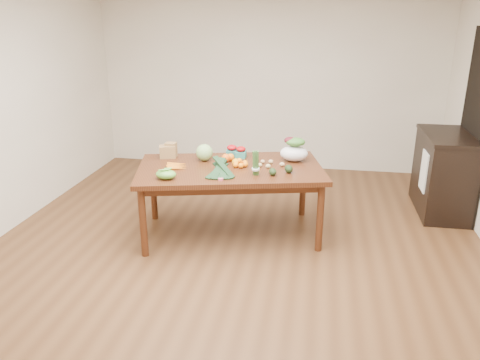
% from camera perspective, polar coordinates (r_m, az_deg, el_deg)
% --- Properties ---
extents(floor, '(6.00, 6.00, 0.00)m').
position_cam_1_polar(floor, '(4.54, -1.15, -9.80)').
color(floor, brown).
rests_on(floor, ground).
extents(room_walls, '(5.02, 6.02, 2.70)m').
position_cam_1_polar(room_walls, '(4.05, -1.28, 7.06)').
color(room_walls, silver).
rests_on(room_walls, floor).
extents(dining_table, '(2.06, 1.44, 0.75)m').
position_cam_1_polar(dining_table, '(4.92, -1.17, -2.55)').
color(dining_table, '#4C2711').
rests_on(dining_table, floor).
extents(doorway_dark, '(0.02, 1.00, 2.10)m').
position_cam_1_polar(doorway_dark, '(5.87, 26.73, 5.94)').
color(doorway_dark, black).
rests_on(doorway_dark, floor).
extents(cabinet, '(0.52, 1.02, 0.94)m').
position_cam_1_polar(cabinet, '(5.94, 23.49, 0.74)').
color(cabinet, black).
rests_on(cabinet, floor).
extents(dish_towel, '(0.02, 0.28, 0.45)m').
position_cam_1_polar(dish_towel, '(5.67, 21.50, 1.00)').
color(dish_towel, white).
rests_on(dish_towel, cabinet).
extents(paper_bag, '(0.26, 0.24, 0.16)m').
position_cam_1_polar(paper_bag, '(5.14, -8.84, 3.59)').
color(paper_bag, '#9A7145').
rests_on(paper_bag, dining_table).
extents(cabbage, '(0.18, 0.18, 0.18)m').
position_cam_1_polar(cabbage, '(4.98, -4.37, 3.36)').
color(cabbage, '#96B76A').
rests_on(cabbage, dining_table).
extents(strawberry_basket_a, '(0.13, 0.13, 0.10)m').
position_cam_1_polar(strawberry_basket_a, '(5.13, -1.01, 3.45)').
color(strawberry_basket_a, red).
rests_on(strawberry_basket_a, dining_table).
extents(strawberry_basket_b, '(0.13, 0.13, 0.10)m').
position_cam_1_polar(strawberry_basket_b, '(5.08, 0.12, 3.29)').
color(strawberry_basket_b, red).
rests_on(strawberry_basket_b, dining_table).
extents(orange_a, '(0.09, 0.09, 0.09)m').
position_cam_1_polar(orange_a, '(4.93, -1.74, 2.70)').
color(orange_a, '#FF650F').
rests_on(orange_a, dining_table).
extents(orange_b, '(0.08, 0.08, 0.08)m').
position_cam_1_polar(orange_b, '(4.97, -1.14, 2.78)').
color(orange_b, orange).
rests_on(orange_b, dining_table).
extents(orange_c, '(0.08, 0.08, 0.08)m').
position_cam_1_polar(orange_c, '(4.80, -0.51, 2.17)').
color(orange_c, '#FFA80F').
rests_on(orange_c, dining_table).
extents(mandarin_cluster, '(0.22, 0.22, 0.09)m').
position_cam_1_polar(mandarin_cluster, '(4.79, -0.08, 2.20)').
color(mandarin_cluster, '#FC9F0F').
rests_on(mandarin_cluster, dining_table).
extents(carrots, '(0.26, 0.26, 0.03)m').
position_cam_1_polar(carrots, '(4.82, -7.73, 1.72)').
color(carrots, orange).
rests_on(carrots, dining_table).
extents(snap_pea_bag, '(0.20, 0.15, 0.09)m').
position_cam_1_polar(snap_pea_bag, '(4.48, -9.02, 0.68)').
color(snap_pea_bag, '#58A237').
rests_on(snap_pea_bag, dining_table).
extents(kale_bunch, '(0.40, 0.46, 0.16)m').
position_cam_1_polar(kale_bunch, '(4.48, -2.42, 1.38)').
color(kale_bunch, black).
rests_on(kale_bunch, dining_table).
extents(asparagus_bundle, '(0.10, 0.13, 0.26)m').
position_cam_1_polar(asparagus_bundle, '(4.50, 1.93, 2.09)').
color(asparagus_bundle, '#4D833C').
rests_on(asparagus_bundle, dining_table).
extents(potato_a, '(0.05, 0.04, 0.04)m').
position_cam_1_polar(potato_a, '(4.78, 2.43, 1.84)').
color(potato_a, '#D7BC7C').
rests_on(potato_a, dining_table).
extents(potato_b, '(0.05, 0.05, 0.04)m').
position_cam_1_polar(potato_b, '(4.75, 3.45, 1.70)').
color(potato_b, tan).
rests_on(potato_b, dining_table).
extents(potato_c, '(0.05, 0.05, 0.04)m').
position_cam_1_polar(potato_c, '(4.89, 3.78, 2.25)').
color(potato_c, tan).
rests_on(potato_c, dining_table).
extents(potato_d, '(0.05, 0.04, 0.04)m').
position_cam_1_polar(potato_d, '(4.90, 2.79, 2.26)').
color(potato_d, tan).
rests_on(potato_d, dining_table).
extents(potato_e, '(0.05, 0.05, 0.04)m').
position_cam_1_polar(potato_e, '(4.81, 5.15, 1.91)').
color(potato_e, tan).
rests_on(potato_e, dining_table).
extents(avocado_a, '(0.10, 0.12, 0.07)m').
position_cam_1_polar(avocado_a, '(4.54, 4.01, 1.01)').
color(avocado_a, black).
rests_on(avocado_a, dining_table).
extents(avocado_b, '(0.11, 0.13, 0.08)m').
position_cam_1_polar(avocado_b, '(4.63, 5.95, 1.37)').
color(avocado_b, black).
rests_on(avocado_b, dining_table).
extents(salad_bag, '(0.34, 0.28, 0.23)m').
position_cam_1_polar(salad_bag, '(4.98, 6.61, 3.59)').
color(salad_bag, white).
rests_on(salad_bag, dining_table).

